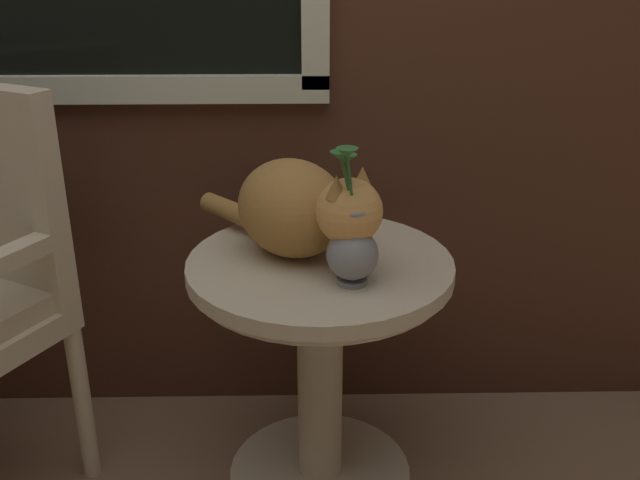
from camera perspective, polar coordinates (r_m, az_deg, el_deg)
wicker_side_table at (r=1.79m, az=-0.00°, el=-7.22°), size 0.61×0.61×0.63m
cat at (r=1.67m, az=-1.58°, el=2.43°), size 0.44×0.45×0.24m
pewter_vase_with_ivy at (r=1.55m, az=2.47°, el=-0.27°), size 0.11×0.13×0.31m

